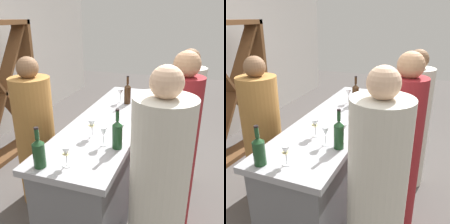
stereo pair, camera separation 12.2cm
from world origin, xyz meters
The scene contains 15 objects.
ground_plane centered at (0.00, 0.00, 0.00)m, with size 12.00×12.00×0.00m, color #4C4744.
bar_counter centered at (0.00, 0.00, 0.46)m, with size 2.16×0.64×0.91m.
wine_rack centered at (0.34, 1.65, 0.90)m, with size 1.19×0.28×1.80m.
wine_bottle_leftmost_olive_green centered at (-0.98, 0.17, 1.02)m, with size 0.08×0.08×0.28m.
wine_bottle_second_left_olive_green centered at (-0.58, -0.24, 1.03)m, with size 0.08×0.08×0.31m.
wine_bottle_center_amber_brown centered at (0.44, -0.04, 1.03)m, with size 0.08×0.08×0.32m.
wine_glass_near_left centered at (-0.48, -0.23, 1.03)m, with size 0.08×0.08×0.16m.
wine_glass_near_center centered at (-0.57, -0.12, 1.02)m, with size 0.07×0.07×0.15m.
wine_glass_near_right centered at (-0.92, 0.01, 1.01)m, with size 0.07×0.07×0.14m.
wine_glass_far_left centered at (-0.47, 0.02, 1.02)m, with size 0.08×0.08×0.16m.
wine_glass_far_center centered at (0.46, 0.05, 1.02)m, with size 0.07×0.07×0.16m.
person_left_guest centered at (0.51, -0.67, 0.71)m, with size 0.44×0.44×1.54m.
person_center_guest centered at (-0.23, -0.67, 0.76)m, with size 0.32×0.32×1.61m.
person_right_guest centered at (-0.82, -0.59, 0.74)m, with size 0.41×0.41×1.60m.
person_server_behind centered at (-0.30, 0.70, 0.69)m, with size 0.44×0.44×1.51m.
Camera 2 is at (-2.14, -0.85, 1.84)m, focal length 40.24 mm.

